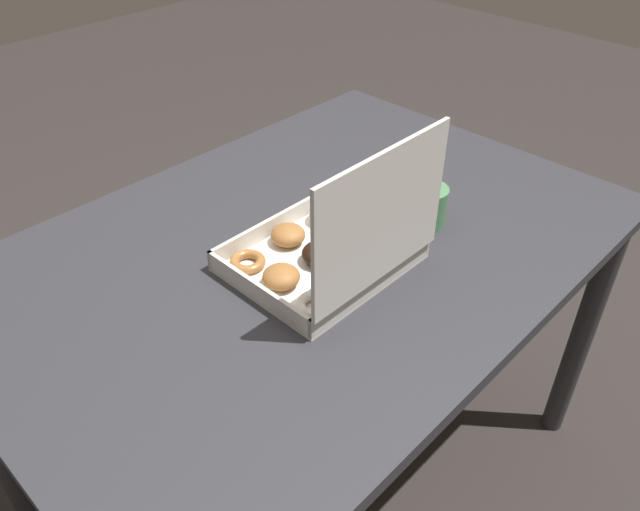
{
  "coord_description": "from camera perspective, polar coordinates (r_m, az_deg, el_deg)",
  "views": [
    {
      "loc": [
        0.7,
        0.71,
        1.49
      ],
      "look_at": [
        0.03,
        0.07,
        0.78
      ],
      "focal_mm": 35.0,
      "sensor_mm": 36.0,
      "label": 1
    }
  ],
  "objects": [
    {
      "name": "ground_plane",
      "position": [
        1.8,
        -0.78,
        -18.87
      ],
      "size": [
        8.0,
        8.0,
        0.0
      ],
      "primitive_type": "plane",
      "color": "#2D2826"
    },
    {
      "name": "donut_box",
      "position": [
        1.14,
        1.1,
        0.84
      ],
      "size": [
        0.32,
        0.28,
        0.29
      ],
      "color": "silver",
      "rests_on": "dining_table"
    },
    {
      "name": "coffee_mug",
      "position": [
        1.29,
        9.71,
        4.57
      ],
      "size": [
        0.08,
        0.08,
        0.08
      ],
      "color": "#4C8456",
      "rests_on": "dining_table"
    },
    {
      "name": "dining_table",
      "position": [
        1.3,
        -1.03,
        -2.15
      ],
      "size": [
        1.28,
        0.89,
        0.76
      ],
      "color": "#2D2D33",
      "rests_on": "ground_plane"
    }
  ]
}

